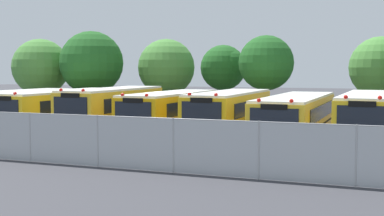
# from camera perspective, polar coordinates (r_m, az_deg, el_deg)

# --- Properties ---
(ground_plane) EXTENTS (160.00, 160.00, 0.00)m
(ground_plane) POSITION_cam_1_polar(r_m,az_deg,el_deg) (29.89, -2.45, -2.99)
(ground_plane) COLOR #38383D
(school_bus_0) EXTENTS (2.58, 9.68, 2.52)m
(school_bus_0) POSITION_cam_1_polar(r_m,az_deg,el_deg) (35.69, -18.61, 0.11)
(school_bus_0) COLOR yellow
(school_bus_0) RESTS_ON ground_plane
(school_bus_1) EXTENTS (2.64, 10.74, 2.59)m
(school_bus_1) POSITION_cam_1_polar(r_m,az_deg,el_deg) (33.29, -13.95, -0.00)
(school_bus_1) COLOR yellow
(school_bus_1) RESTS_ON ground_plane
(school_bus_2) EXTENTS (2.67, 9.46, 2.78)m
(school_bus_2) POSITION_cam_1_polar(r_m,az_deg,el_deg) (31.44, -8.59, -0.01)
(school_bus_2) COLOR yellow
(school_bus_2) RESTS_ON ground_plane
(school_bus_3) EXTENTS (2.61, 9.37, 2.59)m
(school_bus_3) POSITION_cam_1_polar(r_m,az_deg,el_deg) (29.84, -2.30, -0.37)
(school_bus_3) COLOR #EAA80C
(school_bus_3) RESTS_ON ground_plane
(school_bus_4) EXTENTS (2.49, 9.32, 2.68)m
(school_bus_4) POSITION_cam_1_polar(r_m,az_deg,el_deg) (28.63, 4.15, -0.49)
(school_bus_4) COLOR yellow
(school_bus_4) RESTS_ON ground_plane
(school_bus_5) EXTENTS (2.68, 10.99, 2.53)m
(school_bus_5) POSITION_cam_1_polar(r_m,az_deg,el_deg) (27.55, 11.38, -0.89)
(school_bus_5) COLOR yellow
(school_bus_5) RESTS_ON ground_plane
(school_bus_6) EXTENTS (2.63, 9.97, 2.71)m
(school_bus_6) POSITION_cam_1_polar(r_m,az_deg,el_deg) (27.05, 18.80, -0.94)
(school_bus_6) COLOR yellow
(school_bus_6) RESTS_ON ground_plane
(tree_0) EXTENTS (4.63, 4.63, 6.26)m
(tree_0) POSITION_cam_1_polar(r_m,az_deg,el_deg) (44.68, -16.21, 4.22)
(tree_0) COLOR #4C3823
(tree_0) RESTS_ON ground_plane
(tree_1) EXTENTS (5.02, 5.02, 6.79)m
(tree_1) POSITION_cam_1_polar(r_m,az_deg,el_deg) (42.16, -11.05, 4.87)
(tree_1) COLOR #4C3823
(tree_1) RESTS_ON ground_plane
(tree_2) EXTENTS (4.51, 4.51, 6.18)m
(tree_2) POSITION_cam_1_polar(r_m,az_deg,el_deg) (41.55, -2.63, 4.57)
(tree_2) COLOR #4C3823
(tree_2) RESTS_ON ground_plane
(tree_3) EXTENTS (3.55, 3.45, 5.63)m
(tree_3) POSITION_cam_1_polar(r_m,az_deg,el_deg) (39.66, 3.61, 4.46)
(tree_3) COLOR #4C3823
(tree_3) RESTS_ON ground_plane
(tree_4) EXTENTS (3.78, 3.78, 6.10)m
(tree_4) POSITION_cam_1_polar(r_m,az_deg,el_deg) (36.04, 8.28, 4.89)
(tree_4) COLOR #4C3823
(tree_4) RESTS_ON ground_plane
(tree_5) EXTENTS (4.17, 4.17, 5.97)m
(tree_5) POSITION_cam_1_polar(r_m,az_deg,el_deg) (37.16, 19.88, 4.29)
(tree_5) COLOR #4C3823
(tree_5) RESTS_ON ground_plane
(chainlink_fence) EXTENTS (28.57, 0.07, 2.02)m
(chainlink_fence) POSITION_cam_1_polar(r_m,az_deg,el_deg) (21.24, -13.91, -3.23)
(chainlink_fence) COLOR #9EA0A3
(chainlink_fence) RESTS_ON ground_plane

